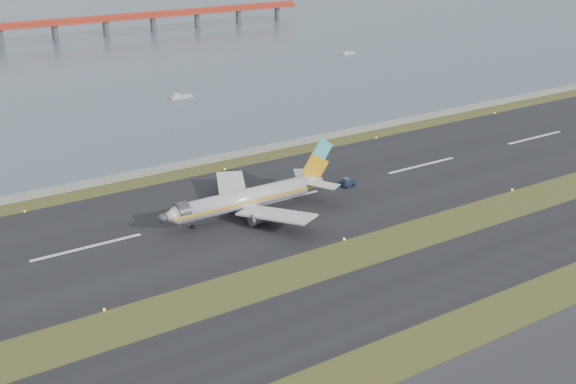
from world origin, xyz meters
name	(u,v)px	position (x,y,z in m)	size (l,w,h in m)	color
ground	(371,256)	(0.00, 0.00, 0.00)	(1000.00, 1000.00, 0.00)	#354017
taxiway_strip	(418,284)	(0.00, -12.00, 0.05)	(1000.00, 18.00, 0.10)	black
runway_strip	(277,201)	(0.00, 30.00, 0.05)	(1000.00, 45.00, 0.10)	black
seawall	(210,159)	(0.00, 60.00, 0.50)	(1000.00, 2.50, 1.00)	gray
red_pier	(54,24)	(20.00, 250.00, 7.28)	(260.00, 5.00, 10.20)	#B2321E
airliner	(250,198)	(-8.17, 27.18, 3.46)	(38.52, 32.89, 12.80)	silver
pushback_tug	(347,182)	(17.13, 28.86, 0.96)	(3.27, 2.16, 1.97)	#131E35
workboat_near	(180,97)	(20.87, 120.04, 0.54)	(7.13, 2.39, 1.72)	#BDBCC1
workboat_far	(348,53)	(111.25, 150.47, 0.46)	(6.09, 2.08, 1.47)	#BDBCC1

